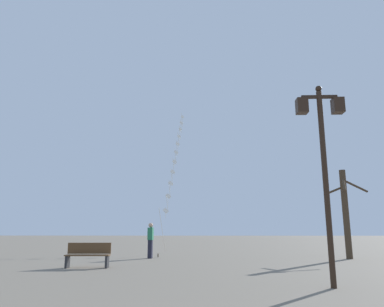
# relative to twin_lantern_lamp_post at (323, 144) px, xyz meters

# --- Properties ---
(ground_plane) EXTENTS (160.00, 160.00, 0.00)m
(ground_plane) POSITION_rel_twin_lantern_lamp_post_xyz_m (-3.19, 13.15, -3.50)
(ground_plane) COLOR #756B5B
(twin_lantern_lamp_post) EXTENTS (1.21, 0.28, 5.09)m
(twin_lantern_lamp_post) POSITION_rel_twin_lantern_lamp_post_xyz_m (0.00, 0.00, 0.00)
(twin_lantern_lamp_post) COLOR black
(twin_lantern_lamp_post) RESTS_ON ground_plane
(kite_train) EXTENTS (0.60, 15.51, 12.69)m
(kite_train) POSITION_rel_twin_lantern_lamp_post_xyz_m (-5.29, 18.31, 3.23)
(kite_train) COLOR brown
(kite_train) RESTS_ON ground_plane
(kite_flyer) EXTENTS (0.26, 0.61, 1.71)m
(kite_flyer) POSITION_rel_twin_lantern_lamp_post_xyz_m (-5.73, 9.24, -2.60)
(kite_flyer) COLOR #1E1E2D
(kite_flyer) RESTS_ON ground_plane
(bare_tree) EXTENTS (2.12, 1.27, 4.33)m
(bare_tree) POSITION_rel_twin_lantern_lamp_post_xyz_m (3.93, 9.16, -1.21)
(bare_tree) COLOR #423323
(bare_tree) RESTS_ON ground_plane
(park_bench) EXTENTS (1.62, 0.52, 0.89)m
(park_bench) POSITION_rel_twin_lantern_lamp_post_xyz_m (-7.33, 4.54, -3.05)
(park_bench) COLOR brown
(park_bench) RESTS_ON ground_plane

